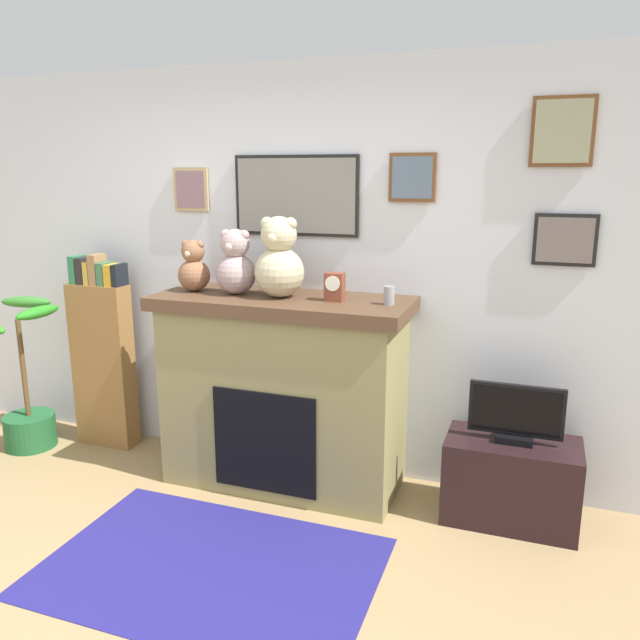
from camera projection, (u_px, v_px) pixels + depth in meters
name	position (u px, v px, depth m)	size (l,w,h in m)	color
back_wall	(281.00, 271.00, 4.12)	(5.20, 0.15, 2.60)	silver
fireplace	(284.00, 391.00, 3.90)	(1.56, 0.65, 1.21)	olive
bookshelf	(103.00, 357.00, 4.45)	(0.44, 0.16, 1.39)	olive
potted_plant	(28.00, 404.00, 4.46)	(0.50, 0.52, 1.08)	#1E592D
tv_stand	(511.00, 481.00, 3.53)	(0.73, 0.40, 0.48)	black
television	(516.00, 415.00, 3.43)	(0.51, 0.14, 0.33)	black
area_rug	(210.00, 567.00, 3.14)	(1.67, 1.11, 0.01)	navy
candle_jar	(389.00, 296.00, 3.51)	(0.06, 0.06, 0.11)	gray
mantel_clock	(335.00, 287.00, 3.61)	(0.11, 0.08, 0.17)	brown
teddy_bear_grey	(194.00, 268.00, 3.90)	(0.20, 0.20, 0.32)	brown
teddy_bear_brown	(236.00, 265.00, 3.80)	(0.25, 0.25, 0.40)	#A38B8C
teddy_bear_tan	(279.00, 261.00, 3.69)	(0.30, 0.30, 0.48)	#BBB18D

